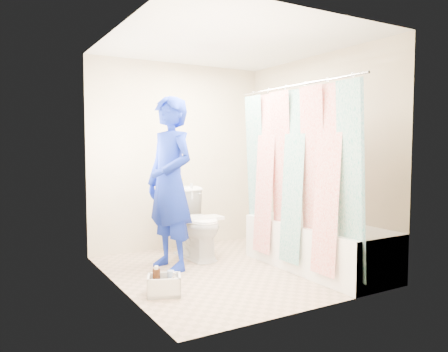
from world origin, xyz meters
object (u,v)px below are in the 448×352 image
toilet (196,223)px  cleaning_caddy (165,286)px  bathtub (317,244)px  plumber (170,183)px

toilet → cleaning_caddy: 1.38m
bathtub → toilet: bearing=129.9°
plumber → cleaning_caddy: size_ratio=5.12×
cleaning_caddy → bathtub: bearing=21.3°
bathtub → cleaning_caddy: (-1.75, 0.05, -0.18)m
bathtub → plumber: size_ratio=0.94×
cleaning_caddy → plumber: bearing=86.5°
toilet → plumber: plumber is taller
bathtub → toilet: size_ratio=2.11×
bathtub → plumber: plumber is taller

